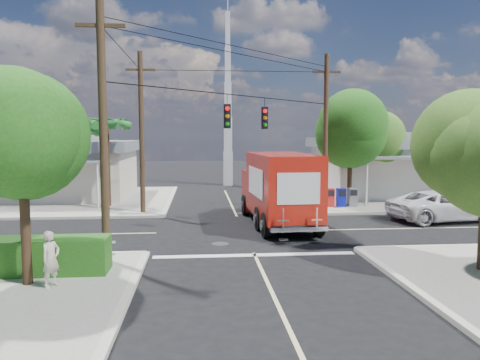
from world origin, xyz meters
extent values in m
plane|color=black|center=(0.00, 0.00, 0.00)|extent=(120.00, 120.00, 0.00)
cube|color=gray|center=(11.00, 11.00, 0.07)|extent=(14.00, 14.00, 0.14)
cube|color=#BCB7A7|center=(4.00, 11.00, 0.07)|extent=(0.25, 14.00, 0.14)
cube|color=#BCB7A7|center=(11.00, 4.00, 0.07)|extent=(14.00, 0.25, 0.14)
cube|color=gray|center=(-11.00, 11.00, 0.07)|extent=(14.00, 14.00, 0.14)
cube|color=#BCB7A7|center=(-4.00, 11.00, 0.07)|extent=(0.25, 14.00, 0.14)
cube|color=#BCB7A7|center=(-11.00, 4.00, 0.07)|extent=(14.00, 0.25, 0.14)
cube|color=#BCB7A7|center=(4.00, -11.00, 0.07)|extent=(0.25, 14.00, 0.14)
cube|color=#BCB7A7|center=(-4.00, -11.00, 0.07)|extent=(0.25, 14.00, 0.14)
cube|color=beige|center=(0.00, 10.00, 0.01)|extent=(0.12, 12.00, 0.01)
cube|color=beige|center=(0.00, -10.00, 0.01)|extent=(0.12, 12.00, 0.01)
cube|color=beige|center=(10.00, 0.00, 0.01)|extent=(12.00, 0.12, 0.01)
cube|color=beige|center=(-10.00, 0.00, 0.01)|extent=(12.00, 0.12, 0.01)
cube|color=silver|center=(0.00, -4.30, 0.01)|extent=(7.50, 0.40, 0.01)
cube|color=silver|center=(12.50, 12.00, 1.84)|extent=(11.00, 8.00, 3.40)
cube|color=gray|center=(12.50, 12.00, 3.89)|extent=(11.80, 8.80, 0.70)
cube|color=gray|center=(12.50, 12.00, 4.39)|extent=(6.05, 4.40, 0.50)
cube|color=gray|center=(12.50, 7.10, 3.04)|extent=(9.90, 1.80, 0.15)
cylinder|color=silver|center=(8.10, 6.30, 1.59)|extent=(0.12, 0.12, 2.90)
cube|color=beige|center=(-12.00, 12.50, 1.74)|extent=(10.00, 8.00, 3.20)
cube|color=gray|center=(-12.00, 12.50, 3.69)|extent=(10.80, 8.80, 0.70)
cube|color=gray|center=(-12.00, 12.50, 4.19)|extent=(5.50, 4.40, 0.50)
cube|color=gray|center=(-12.00, 7.60, 2.84)|extent=(9.00, 1.80, 0.15)
cylinder|color=silver|center=(-8.00, 6.80, 1.49)|extent=(0.12, 0.12, 2.70)
cube|color=silver|center=(0.50, 20.00, 1.50)|extent=(0.80, 0.80, 3.00)
cube|color=silver|center=(0.50, 20.00, 4.50)|extent=(0.70, 0.70, 3.00)
cube|color=silver|center=(0.50, 20.00, 7.50)|extent=(0.60, 0.60, 3.00)
cube|color=silver|center=(0.50, 20.00, 10.50)|extent=(0.50, 0.50, 3.00)
cube|color=silver|center=(0.50, 20.00, 13.50)|extent=(0.40, 0.40, 3.00)
cylinder|color=#422D1C|center=(-7.00, -7.50, 2.00)|extent=(0.28, 0.28, 3.71)
sphere|color=#1D4B17|center=(-7.00, -7.50, 4.32)|extent=(3.71, 3.71, 3.71)
sphere|color=#1D4B17|center=(-7.40, -7.30, 4.55)|extent=(3.02, 3.02, 3.02)
sphere|color=#1D4B17|center=(-6.65, -7.80, 4.20)|extent=(3.25, 3.25, 3.25)
cylinder|color=#422D1C|center=(7.20, 6.80, 2.19)|extent=(0.28, 0.28, 4.10)
sphere|color=#1D4B17|center=(7.20, 6.80, 4.75)|extent=(4.10, 4.10, 4.10)
sphere|color=#1D4B17|center=(6.80, 7.00, 5.00)|extent=(3.33, 3.33, 3.33)
sphere|color=#1D4B17|center=(7.55, 6.50, 4.62)|extent=(3.58, 3.58, 3.58)
cylinder|color=#422D1C|center=(9.80, 9.00, 1.93)|extent=(0.28, 0.28, 3.58)
sphere|color=#3A6A1B|center=(9.80, 9.00, 4.17)|extent=(3.58, 3.58, 3.58)
sphere|color=#3A6A1B|center=(9.40, 9.20, 4.40)|extent=(2.91, 2.91, 2.91)
sphere|color=#3A6A1B|center=(10.15, 8.70, 4.06)|extent=(3.14, 3.14, 3.14)
sphere|color=#3A6A1B|center=(6.60, -7.00, 4.24)|extent=(2.81, 2.81, 2.81)
cylinder|color=#422D1C|center=(-7.50, 7.50, 2.64)|extent=(0.24, 0.24, 5.00)
cone|color=#237028|center=(-6.60, 7.50, 5.24)|extent=(0.50, 2.06, 0.98)
cone|color=#237028|center=(-6.94, 8.20, 5.24)|extent=(1.92, 1.68, 0.98)
cone|color=#237028|center=(-7.70, 8.38, 5.24)|extent=(2.12, 0.95, 0.98)
cone|color=#237028|center=(-8.31, 7.89, 5.24)|extent=(1.34, 2.07, 0.98)
cone|color=#237028|center=(-8.31, 7.11, 5.24)|extent=(1.34, 2.07, 0.98)
cone|color=#237028|center=(-7.70, 6.62, 5.24)|extent=(2.12, 0.95, 0.98)
cone|color=#237028|center=(-6.94, 6.80, 5.24)|extent=(1.92, 1.68, 0.98)
cylinder|color=#422D1C|center=(-9.50, 9.00, 2.44)|extent=(0.24, 0.24, 4.60)
cone|color=#237028|center=(-8.60, 9.00, 4.84)|extent=(0.50, 2.06, 0.98)
cone|color=#237028|center=(-8.94, 9.70, 4.84)|extent=(1.92, 1.68, 0.98)
cone|color=#237028|center=(-9.70, 9.88, 4.84)|extent=(2.12, 0.95, 0.98)
cone|color=#237028|center=(-10.31, 9.39, 4.84)|extent=(1.34, 2.07, 0.98)
cone|color=#237028|center=(-10.31, 8.61, 4.84)|extent=(1.34, 2.07, 0.98)
cone|color=#237028|center=(-9.70, 8.12, 4.84)|extent=(2.12, 0.95, 0.98)
cone|color=#237028|center=(-8.94, 8.30, 4.84)|extent=(1.92, 1.68, 0.98)
cylinder|color=#473321|center=(-5.20, -5.20, 4.50)|extent=(0.28, 0.28, 9.00)
cube|color=#473321|center=(-5.20, -5.20, 8.00)|extent=(1.60, 0.12, 0.12)
cylinder|color=#473321|center=(5.20, 5.20, 4.50)|extent=(0.28, 0.28, 9.00)
cube|color=#473321|center=(5.20, 5.20, 8.00)|extent=(1.60, 0.12, 0.12)
cylinder|color=#473321|center=(-5.20, 5.20, 4.50)|extent=(0.28, 0.28, 9.00)
cube|color=#473321|center=(-5.20, 5.20, 8.00)|extent=(1.60, 0.12, 0.12)
cylinder|color=black|center=(0.00, 0.00, 6.20)|extent=(10.43, 10.43, 0.04)
cube|color=black|center=(-0.80, -0.80, 5.25)|extent=(0.30, 0.24, 1.05)
sphere|color=red|center=(-0.80, -0.94, 5.58)|extent=(0.20, 0.20, 0.20)
cube|color=black|center=(1.10, 1.10, 5.25)|extent=(0.30, 0.24, 1.05)
sphere|color=red|center=(1.10, 0.96, 5.58)|extent=(0.20, 0.20, 0.20)
cube|color=silver|center=(-7.80, -5.60, 0.49)|extent=(5.94, 0.05, 0.08)
cube|color=silver|center=(-7.80, -5.60, 0.89)|extent=(5.94, 0.05, 0.08)
cube|color=silver|center=(-5.00, -5.60, 0.64)|extent=(0.09, 0.06, 1.00)
cube|color=#1B4C14|center=(-8.00, -6.40, 0.69)|extent=(6.20, 1.20, 1.10)
cube|color=red|center=(5.80, 6.20, 0.69)|extent=(0.50, 0.50, 1.10)
cube|color=#0C159F|center=(6.50, 6.20, 0.69)|extent=(0.50, 0.50, 1.10)
cube|color=slate|center=(7.20, 6.20, 0.69)|extent=(0.50, 0.50, 1.10)
cube|color=black|center=(1.84, 1.58, 0.56)|extent=(2.78, 8.04, 0.25)
cube|color=red|center=(1.67, 4.68, 1.37)|extent=(2.53, 1.86, 2.23)
cube|color=black|center=(1.63, 5.39, 1.78)|extent=(2.14, 0.37, 0.96)
cube|color=silver|center=(1.62, 5.59, 0.66)|extent=(2.34, 0.25, 0.36)
cube|color=red|center=(1.89, 0.67, 2.08)|extent=(2.87, 6.02, 2.95)
cube|color=white|center=(3.18, 0.74, 2.23)|extent=(0.23, 3.65, 1.32)
cube|color=white|center=(0.61, 0.60, 2.23)|extent=(0.23, 3.65, 1.32)
cube|color=white|center=(2.06, -2.29, 2.23)|extent=(1.83, 0.12, 1.32)
cube|color=silver|center=(2.07, -2.42, 0.56)|extent=(2.45, 0.39, 0.18)
cube|color=silver|center=(1.37, -2.59, 0.96)|extent=(0.46, 0.09, 1.02)
cube|color=silver|center=(2.79, -2.51, 0.96)|extent=(0.46, 0.09, 1.02)
cylinder|color=black|center=(0.51, 4.46, 0.56)|extent=(0.39, 1.13, 1.12)
cylinder|color=black|center=(2.84, 4.59, 0.56)|extent=(0.39, 1.13, 1.12)
cylinder|color=black|center=(0.84, -1.42, 0.56)|extent=(0.39, 1.13, 1.12)
cylinder|color=black|center=(3.17, -1.29, 0.56)|extent=(0.39, 1.13, 1.12)
imported|color=silver|center=(10.54, 1.79, 0.78)|extent=(6.01, 3.55, 1.57)
imported|color=beige|center=(-6.23, -7.82, 0.95)|extent=(0.64, 0.70, 1.61)
camera|label=1|loc=(-2.02, -21.17, 4.43)|focal=35.00mm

